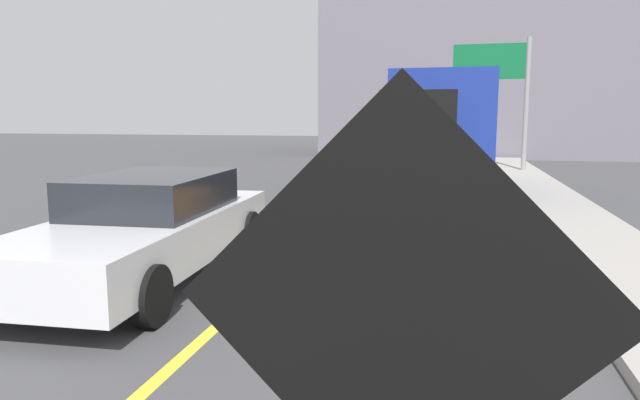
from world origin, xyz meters
name	(u,v)px	position (x,y,z in m)	size (l,w,h in m)	color
lane_center_stripe	(212,330)	(0.00, 6.00, 0.00)	(0.14, 36.00, 0.01)	yellow
roadwork_sign	(398,319)	(2.15, 2.70, 1.47)	(1.63, 0.07, 2.33)	#593819
arrow_board_trailer	(415,196)	(1.63, 12.95, 0.48)	(1.60, 1.88, 2.70)	orange
box_truck	(449,129)	(2.27, 17.73, 1.78)	(2.99, 7.21, 3.26)	black
pickup_car	(149,226)	(-1.61, 7.67, 0.70)	(2.13, 5.13, 1.38)	silver
highway_guide_sign	(505,81)	(4.24, 23.51, 3.42)	(2.79, 0.24, 5.00)	gray
far_building_block	(476,70)	(3.61, 34.53, 4.66)	(16.11, 8.58, 9.31)	slate
traffic_cone_mid_lane	(398,303)	(1.86, 6.31, 0.32)	(0.36, 0.36, 0.66)	black
traffic_cone_far_lane	(410,254)	(1.85, 8.17, 0.38)	(0.36, 0.36, 0.77)	black
traffic_cone_curbside	(424,225)	(1.93, 10.39, 0.36)	(0.36, 0.36, 0.73)	black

